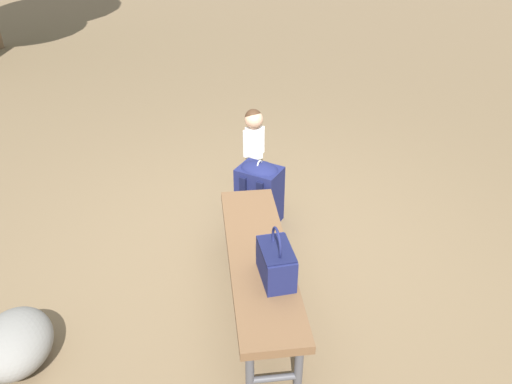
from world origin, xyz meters
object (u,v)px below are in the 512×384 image
object	(u,v)px
child_standing	(254,138)
handbag	(276,262)
park_bench	(259,261)
trail_rock	(15,343)
backpack_large	(260,191)

from	to	relation	value
child_standing	handbag	bearing A→B (deg)	171.49
park_bench	child_standing	xyz separation A→B (m)	(1.52, -0.31, 0.15)
park_bench	child_standing	distance (m)	1.55
park_bench	handbag	xyz separation A→B (m)	(-0.25, -0.05, 0.18)
handbag	child_standing	world-z (taller)	child_standing
handbag	trail_rock	xyz separation A→B (m)	(0.11, 1.59, -0.42)
backpack_large	trail_rock	bearing A→B (deg)	122.55
handbag	backpack_large	xyz separation A→B (m)	(1.25, -0.20, -0.28)
backpack_large	handbag	bearing A→B (deg)	171.08
park_bench	backpack_large	distance (m)	1.04
child_standing	trail_rock	world-z (taller)	child_standing
park_bench	backpack_large	xyz separation A→B (m)	(1.01, -0.24, -0.10)
handbag	trail_rock	distance (m)	1.65
child_standing	backpack_large	distance (m)	0.57
child_standing	trail_rock	size ratio (longest dim) A/B	1.54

